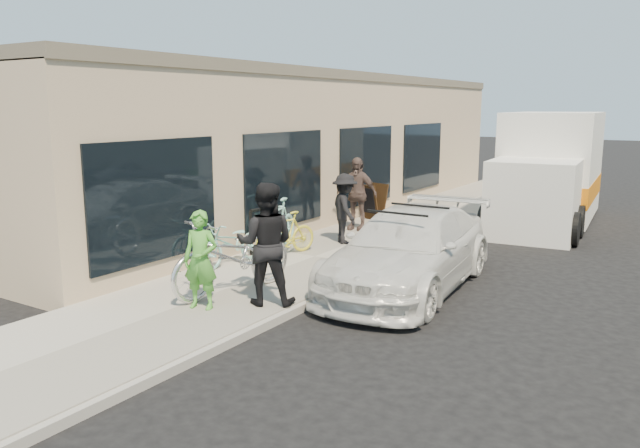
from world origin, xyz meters
The scene contains 17 objects.
ground centered at (0.00, 0.00, 0.00)m, with size 120.00×120.00×0.00m, color black.
sidewalk centered at (-2.00, 3.00, 0.07)m, with size 3.00×34.00×0.15m, color #A39E93.
curb centered at (-0.45, 3.00, 0.07)m, with size 0.12×34.00×0.13m, color #9B978E.
storefront centered at (-5.24, 7.99, 2.12)m, with size 3.60×20.00×4.22m.
bike_rack centered at (-3.18, 2.68, 0.75)m, with size 0.11×0.70×0.99m.
sandwich_board centered at (-3.02, 7.55, 0.66)m, with size 0.74×0.75×0.99m.
sedan_white centered at (0.46, 2.34, 0.72)m, with size 2.40×5.13×1.49m.
sedan_silver centered at (0.38, 3.85, 0.49)m, with size 1.17×2.90×0.99m, color #ABABB0.
moving_truck centered at (0.99, 10.58, 1.38)m, with size 2.89×6.50×3.11m.
tandem_bike centered at (-1.72, 0.05, 0.80)m, with size 0.86×2.46×1.29m, color silver.
woman_rider centered at (-1.62, -0.85, 0.93)m, with size 0.57×0.37×1.56m, color green.
man_standing centered at (-0.91, -0.11, 1.13)m, with size 0.95×0.74×1.96m, color black.
cruiser_bike_a centered at (-2.94, 2.99, 0.72)m, with size 0.54×1.90×1.14m, color #96E0D5.
cruiser_bike_b centered at (-3.01, 1.51, 0.60)m, with size 0.59×1.70×0.89m, color #96E0D5.
cruiser_bike_c centered at (-2.61, 2.78, 0.61)m, with size 0.43×1.53×0.92m, color gold.
bystander_a centered at (-2.13, 4.46, 0.96)m, with size 1.05×0.60×1.62m, color black.
bystander_b centered at (-2.70, 6.03, 1.08)m, with size 1.09×0.45×1.86m, color brown.
Camera 1 is at (5.01, -7.79, 3.28)m, focal length 35.00 mm.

